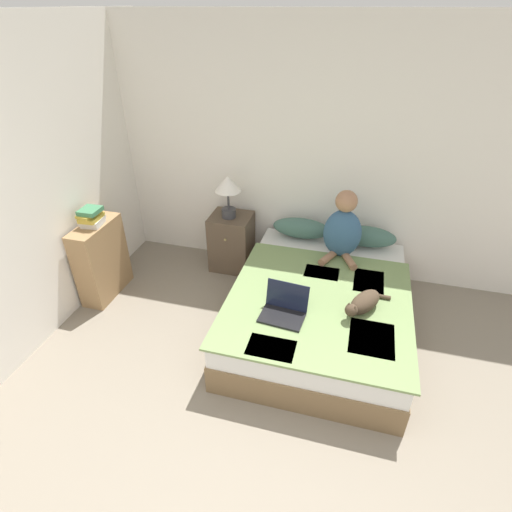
{
  "coord_description": "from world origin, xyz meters",
  "views": [
    {
      "loc": [
        0.28,
        -0.63,
        2.58
      ],
      "look_at": [
        -0.45,
        2.04,
        0.81
      ],
      "focal_mm": 28.0,
      "sensor_mm": 36.0,
      "label": 1
    }
  ],
  "objects_px": {
    "person_sitting": "(343,229)",
    "laptop_open": "(284,310)",
    "bed": "(319,308)",
    "pillow_far": "(366,236)",
    "bookshelf": "(102,260)",
    "cat_tabby": "(364,303)",
    "table_lamp": "(228,188)",
    "nightstand": "(232,242)",
    "book_stack_top": "(91,217)",
    "pillow_near": "(301,228)"
  },
  "relations": [
    {
      "from": "bed",
      "to": "nightstand",
      "type": "height_order",
      "value": "nightstand"
    },
    {
      "from": "bookshelf",
      "to": "book_stack_top",
      "type": "bearing_deg",
      "value": -14.61
    },
    {
      "from": "pillow_near",
      "to": "nightstand",
      "type": "height_order",
      "value": "pillow_near"
    },
    {
      "from": "person_sitting",
      "to": "table_lamp",
      "type": "distance_m",
      "value": 1.24
    },
    {
      "from": "person_sitting",
      "to": "laptop_open",
      "type": "distance_m",
      "value": 1.1
    },
    {
      "from": "nightstand",
      "to": "pillow_far",
      "type": "bearing_deg",
      "value": 2.39
    },
    {
      "from": "person_sitting",
      "to": "book_stack_top",
      "type": "bearing_deg",
      "value": -165.27
    },
    {
      "from": "bed",
      "to": "table_lamp",
      "type": "xyz_separation_m",
      "value": [
        -1.11,
        0.76,
        0.73
      ]
    },
    {
      "from": "pillow_far",
      "to": "table_lamp",
      "type": "bearing_deg",
      "value": -176.78
    },
    {
      "from": "person_sitting",
      "to": "cat_tabby",
      "type": "xyz_separation_m",
      "value": [
        0.26,
        -0.8,
        -0.22
      ]
    },
    {
      "from": "pillow_near",
      "to": "laptop_open",
      "type": "distance_m",
      "value": 1.29
    },
    {
      "from": "laptop_open",
      "to": "book_stack_top",
      "type": "xyz_separation_m",
      "value": [
        -1.95,
        0.41,
        0.36
      ]
    },
    {
      "from": "cat_tabby",
      "to": "laptop_open",
      "type": "bearing_deg",
      "value": -38.51
    },
    {
      "from": "table_lamp",
      "to": "book_stack_top",
      "type": "distance_m",
      "value": 1.35
    },
    {
      "from": "laptop_open",
      "to": "bookshelf",
      "type": "relative_size",
      "value": 0.47
    },
    {
      "from": "pillow_far",
      "to": "table_lamp",
      "type": "relative_size",
      "value": 1.32
    },
    {
      "from": "person_sitting",
      "to": "table_lamp",
      "type": "xyz_separation_m",
      "value": [
        -1.21,
        0.19,
        0.2
      ]
    },
    {
      "from": "person_sitting",
      "to": "cat_tabby",
      "type": "relative_size",
      "value": 1.62
    },
    {
      "from": "bed",
      "to": "pillow_far",
      "type": "height_order",
      "value": "pillow_far"
    },
    {
      "from": "pillow_far",
      "to": "person_sitting",
      "type": "height_order",
      "value": "person_sitting"
    },
    {
      "from": "bed",
      "to": "cat_tabby",
      "type": "relative_size",
      "value": 4.63
    },
    {
      "from": "laptop_open",
      "to": "table_lamp",
      "type": "relative_size",
      "value": 0.81
    },
    {
      "from": "cat_tabby",
      "to": "nightstand",
      "type": "distance_m",
      "value": 1.78
    },
    {
      "from": "cat_tabby",
      "to": "laptop_open",
      "type": "relative_size",
      "value": 1.14
    },
    {
      "from": "pillow_near",
      "to": "pillow_far",
      "type": "height_order",
      "value": "same"
    },
    {
      "from": "pillow_far",
      "to": "nightstand",
      "type": "xyz_separation_m",
      "value": [
        -1.43,
        -0.06,
        -0.25
      ]
    },
    {
      "from": "bed",
      "to": "laptop_open",
      "type": "bearing_deg",
      "value": -119.24
    },
    {
      "from": "bookshelf",
      "to": "pillow_near",
      "type": "bearing_deg",
      "value": 25.12
    },
    {
      "from": "cat_tabby",
      "to": "bed",
      "type": "bearing_deg",
      "value": -90.43
    },
    {
      "from": "pillow_near",
      "to": "bookshelf",
      "type": "distance_m",
      "value": 2.07
    },
    {
      "from": "table_lamp",
      "to": "person_sitting",
      "type": "bearing_deg",
      "value": -9.0
    },
    {
      "from": "pillow_far",
      "to": "person_sitting",
      "type": "xyz_separation_m",
      "value": [
        -0.23,
        -0.27,
        0.19
      ]
    },
    {
      "from": "nightstand",
      "to": "book_stack_top",
      "type": "height_order",
      "value": "book_stack_top"
    },
    {
      "from": "cat_tabby",
      "to": "bookshelf",
      "type": "bearing_deg",
      "value": -62.48
    },
    {
      "from": "bookshelf",
      "to": "book_stack_top",
      "type": "xyz_separation_m",
      "value": [
        0.0,
        -0.0,
        0.48
      ]
    },
    {
      "from": "pillow_near",
      "to": "nightstand",
      "type": "xyz_separation_m",
      "value": [
        -0.76,
        -0.06,
        -0.25
      ]
    },
    {
      "from": "bed",
      "to": "pillow_far",
      "type": "bearing_deg",
      "value": 68.51
    },
    {
      "from": "bed",
      "to": "cat_tabby",
      "type": "xyz_separation_m",
      "value": [
        0.36,
        -0.23,
        0.32
      ]
    },
    {
      "from": "nightstand",
      "to": "table_lamp",
      "type": "height_order",
      "value": "table_lamp"
    },
    {
      "from": "table_lamp",
      "to": "book_stack_top",
      "type": "bearing_deg",
      "value": -143.85
    },
    {
      "from": "laptop_open",
      "to": "bookshelf",
      "type": "xyz_separation_m",
      "value": [
        -1.95,
        0.41,
        -0.12
      ]
    },
    {
      "from": "bed",
      "to": "person_sitting",
      "type": "distance_m",
      "value": 0.79
    },
    {
      "from": "nightstand",
      "to": "bed",
      "type": "bearing_deg",
      "value": -35.54
    },
    {
      "from": "cat_tabby",
      "to": "person_sitting",
      "type": "bearing_deg",
      "value": -130.23
    },
    {
      "from": "person_sitting",
      "to": "table_lamp",
      "type": "relative_size",
      "value": 1.49
    },
    {
      "from": "pillow_far",
      "to": "pillow_near",
      "type": "bearing_deg",
      "value": 180.0
    },
    {
      "from": "cat_tabby",
      "to": "bookshelf",
      "type": "xyz_separation_m",
      "value": [
        -2.56,
        0.19,
        -0.15
      ]
    },
    {
      "from": "pillow_near",
      "to": "book_stack_top",
      "type": "relative_size",
      "value": 2.5
    },
    {
      "from": "bookshelf",
      "to": "cat_tabby",
      "type": "bearing_deg",
      "value": -4.32
    },
    {
      "from": "book_stack_top",
      "to": "pillow_far",
      "type": "bearing_deg",
      "value": 19.12
    }
  ]
}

